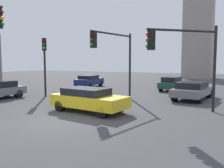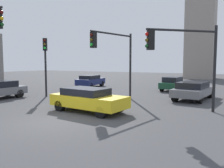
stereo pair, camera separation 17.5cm
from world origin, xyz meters
The scene contains 8 objects.
ground_plane centered at (0.00, 0.00, 0.00)m, with size 107.28×107.28×0.00m, color #424244.
traffic_light_0 centered at (4.93, 4.68, 3.45)m, with size 3.15×3.02×4.85m.
traffic_light_2 centered at (-0.23, 6.38, 3.64)m, with size 1.04×4.37×5.00m.
traffic_light_3 centered at (-6.39, 6.07, 3.34)m, with size 0.45×0.49×4.77m.
car_0 centered at (1.75, 15.24, 0.72)m, with size 1.89×4.06×1.38m.
car_1 centered at (0.09, 2.73, 0.73)m, with size 4.65×2.37×1.36m.
car_2 centered at (-7.34, 14.04, 0.72)m, with size 1.98×4.04×1.35m.
car_5 centered at (4.56, 10.25, 0.74)m, with size 2.56×4.95×1.35m.
Camera 2 is at (7.72, -8.36, 2.83)m, focal length 38.01 mm.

